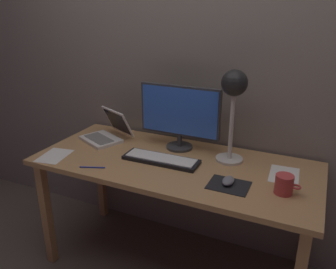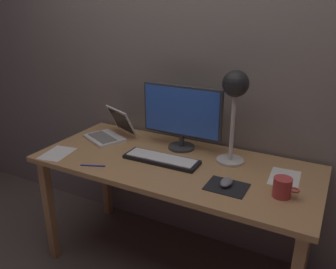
% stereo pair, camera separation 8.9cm
% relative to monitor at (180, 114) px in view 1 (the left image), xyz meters
% --- Properties ---
extents(ground_plane, '(4.80, 4.80, 0.00)m').
position_rel_monitor_xyz_m(ground_plane, '(0.05, -0.19, -0.96)').
color(ground_plane, brown).
rests_on(ground_plane, ground).
extents(back_wall, '(4.80, 0.06, 2.60)m').
position_rel_monitor_xyz_m(back_wall, '(0.05, 0.21, 0.34)').
color(back_wall, gray).
rests_on(back_wall, ground).
extents(desk, '(1.60, 0.70, 0.74)m').
position_rel_monitor_xyz_m(desk, '(0.05, -0.19, -0.30)').
color(desk, tan).
rests_on(desk, ground).
extents(monitor, '(0.50, 0.16, 0.40)m').
position_rel_monitor_xyz_m(monitor, '(0.00, 0.00, 0.00)').
color(monitor, '#38383A').
rests_on(monitor, desk).
extents(keyboard_main, '(0.44, 0.15, 0.03)m').
position_rel_monitor_xyz_m(keyboard_main, '(-0.02, -0.22, -0.21)').
color(keyboard_main, black).
rests_on(keyboard_main, desk).
extents(laptop, '(0.35, 0.36, 0.19)m').
position_rel_monitor_xyz_m(laptop, '(-0.49, -0.05, -0.17)').
color(laptop, silver).
rests_on(laptop, desk).
extents(desk_lamp, '(0.16, 0.16, 0.52)m').
position_rel_monitor_xyz_m(desk_lamp, '(0.33, -0.05, 0.17)').
color(desk_lamp, beige).
rests_on(desk_lamp, desk).
extents(mousepad, '(0.20, 0.16, 0.00)m').
position_rel_monitor_xyz_m(mousepad, '(0.41, -0.33, -0.22)').
color(mousepad, black).
rests_on(mousepad, desk).
extents(mouse, '(0.06, 0.10, 0.03)m').
position_rel_monitor_xyz_m(mouse, '(0.40, -0.32, -0.20)').
color(mouse, slate).
rests_on(mouse, mousepad).
extents(coffee_mug, '(0.12, 0.09, 0.09)m').
position_rel_monitor_xyz_m(coffee_mug, '(0.66, -0.29, -0.18)').
color(coffee_mug, '#CC3F3F').
rests_on(coffee_mug, desk).
extents(paper_sheet_near_mouse, '(0.18, 0.23, 0.00)m').
position_rel_monitor_xyz_m(paper_sheet_near_mouse, '(-0.62, -0.42, -0.22)').
color(paper_sheet_near_mouse, white).
rests_on(paper_sheet_near_mouse, desk).
extents(paper_sheet_by_keyboard, '(0.16, 0.22, 0.00)m').
position_rel_monitor_xyz_m(paper_sheet_by_keyboard, '(0.64, -0.10, -0.22)').
color(paper_sheet_by_keyboard, white).
rests_on(paper_sheet_by_keyboard, desk).
extents(pen, '(0.13, 0.06, 0.01)m').
position_rel_monitor_xyz_m(pen, '(-0.32, -0.46, -0.22)').
color(pen, '#2633A5').
rests_on(pen, desk).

